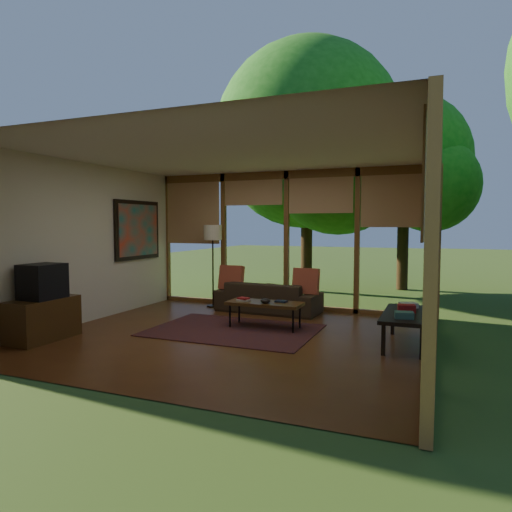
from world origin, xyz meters
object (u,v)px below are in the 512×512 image
at_px(media_cabinet, 43,319).
at_px(television, 43,281).
at_px(sofa, 268,297).
at_px(coffee_table, 265,304).
at_px(floor_lamp, 213,237).
at_px(side_console, 406,316).

height_order(media_cabinet, television, television).
xyz_separation_m(sofa, coffee_table, (0.43, -1.30, 0.10)).
xyz_separation_m(media_cabinet, floor_lamp, (1.05, 3.28, 1.11)).
xyz_separation_m(floor_lamp, side_console, (3.82, -1.64, -1.00)).
height_order(sofa, television, television).
height_order(media_cabinet, coffee_table, media_cabinet).
bearing_deg(television, sofa, 54.72).
height_order(sofa, media_cabinet, media_cabinet).
bearing_deg(media_cabinet, television, 0.00).
bearing_deg(floor_lamp, side_console, -23.26).
bearing_deg(side_console, media_cabinet, -161.41).
bearing_deg(sofa, media_cabinet, 57.69).
xyz_separation_m(media_cabinet, television, (0.02, 0.00, 0.55)).
height_order(coffee_table, side_console, side_console).
xyz_separation_m(sofa, television, (-2.25, -3.19, 0.56)).
distance_m(television, side_console, 5.14).
bearing_deg(floor_lamp, coffee_table, -40.19).
relative_size(media_cabinet, floor_lamp, 0.61).
distance_m(television, coffee_table, 3.31).
height_order(television, side_console, television).
height_order(television, coffee_table, television).
bearing_deg(coffee_table, media_cabinet, -145.09).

